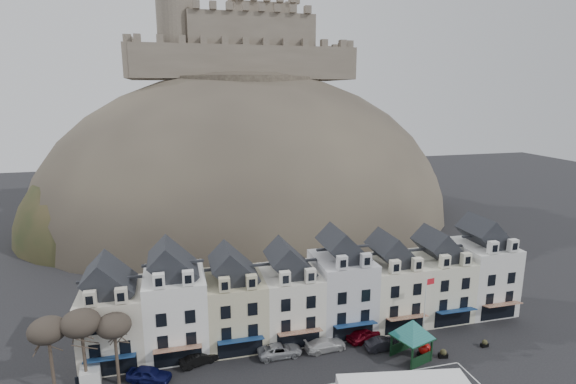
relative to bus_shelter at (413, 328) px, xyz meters
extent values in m
cube|color=beige|center=(-32.18, 8.93, 0.29)|extent=(6.80, 8.00, 8.00)
cube|color=black|center=(-32.18, 8.93, 5.49)|extent=(6.80, 5.76, 2.80)
cube|color=beige|center=(-33.67, 5.33, 5.19)|extent=(1.20, 0.80, 1.60)
cube|color=beige|center=(-30.68, 5.33, 5.19)|extent=(1.20, 0.80, 1.60)
cube|color=black|center=(-32.18, 4.90, -2.41)|extent=(5.10, 0.06, 2.20)
cube|color=navy|center=(-32.18, 4.23, -1.11)|extent=(5.10, 1.29, 0.43)
cube|color=white|center=(-25.38, 8.93, 0.89)|extent=(6.80, 8.00, 9.20)
cube|color=black|center=(-25.38, 8.93, 6.69)|extent=(6.80, 5.76, 2.80)
cube|color=white|center=(-26.87, 5.33, 6.39)|extent=(1.20, 0.80, 1.60)
cube|color=white|center=(-23.88, 5.33, 6.39)|extent=(1.20, 0.80, 1.60)
cube|color=black|center=(-25.38, 4.90, -2.41)|extent=(5.10, 0.06, 2.20)
cube|color=maroon|center=(-25.38, 4.23, -1.11)|extent=(5.10, 1.29, 0.43)
cube|color=beige|center=(-18.58, 8.93, 0.29)|extent=(6.80, 8.00, 8.00)
cube|color=black|center=(-18.58, 8.93, 5.49)|extent=(6.80, 5.76, 2.80)
cube|color=beige|center=(-20.07, 5.33, 5.19)|extent=(1.20, 0.80, 1.60)
cube|color=beige|center=(-17.08, 5.33, 5.19)|extent=(1.20, 0.80, 1.60)
cube|color=black|center=(-18.58, 4.90, -2.41)|extent=(5.10, 0.06, 2.20)
cube|color=navy|center=(-18.58, 4.23, -1.11)|extent=(5.10, 1.29, 0.43)
cube|color=white|center=(-11.78, 8.93, 0.29)|extent=(6.80, 8.00, 8.00)
cube|color=black|center=(-11.78, 8.93, 5.49)|extent=(6.80, 5.76, 2.80)
cube|color=white|center=(-13.27, 5.33, 5.19)|extent=(1.20, 0.80, 1.60)
cube|color=white|center=(-10.28, 5.33, 5.19)|extent=(1.20, 0.80, 1.60)
cube|color=black|center=(-11.78, 4.90, -2.41)|extent=(5.10, 0.06, 2.20)
cube|color=maroon|center=(-11.78, 4.23, -1.11)|extent=(5.10, 1.29, 0.43)
cube|color=silver|center=(-4.98, 8.93, 0.89)|extent=(6.80, 8.00, 9.20)
cube|color=black|center=(-4.98, 8.93, 6.69)|extent=(6.80, 5.76, 2.80)
cube|color=silver|center=(-6.47, 5.33, 6.39)|extent=(1.20, 0.80, 1.60)
cube|color=silver|center=(-3.48, 5.33, 6.39)|extent=(1.20, 0.80, 1.60)
cube|color=black|center=(-4.98, 4.90, -2.41)|extent=(5.10, 0.06, 2.20)
cube|color=navy|center=(-4.98, 4.23, -1.11)|extent=(5.10, 1.29, 0.43)
cube|color=white|center=(1.82, 8.93, 0.29)|extent=(6.80, 8.00, 8.00)
cube|color=black|center=(1.82, 8.93, 5.49)|extent=(6.80, 5.76, 2.80)
cube|color=white|center=(0.33, 5.33, 5.19)|extent=(1.20, 0.80, 1.60)
cube|color=white|center=(3.32, 5.33, 5.19)|extent=(1.20, 0.80, 1.60)
cube|color=black|center=(1.82, 4.90, -2.41)|extent=(5.10, 0.06, 2.20)
cube|color=maroon|center=(1.82, 4.23, -1.11)|extent=(5.10, 1.29, 0.43)
cube|color=silver|center=(8.62, 8.93, 0.29)|extent=(6.80, 8.00, 8.00)
cube|color=black|center=(8.62, 8.93, 5.49)|extent=(6.80, 5.76, 2.80)
cube|color=silver|center=(7.13, 5.33, 5.19)|extent=(1.20, 0.80, 1.60)
cube|color=silver|center=(10.12, 5.33, 5.19)|extent=(1.20, 0.80, 1.60)
cube|color=black|center=(8.62, 4.90, -2.41)|extent=(5.10, 0.06, 2.20)
cube|color=navy|center=(8.62, 4.23, -1.11)|extent=(5.10, 1.29, 0.43)
cube|color=white|center=(15.42, 8.93, 0.89)|extent=(6.80, 8.00, 9.20)
cube|color=black|center=(15.42, 8.93, 6.69)|extent=(6.80, 5.76, 2.80)
cube|color=white|center=(13.93, 5.33, 6.39)|extent=(1.20, 0.80, 1.60)
cube|color=white|center=(16.92, 5.33, 6.39)|extent=(1.20, 0.80, 1.60)
cube|color=black|center=(15.42, 4.90, -2.41)|extent=(5.10, 0.06, 2.20)
cube|color=maroon|center=(15.42, 4.23, -1.11)|extent=(5.10, 1.29, 0.43)
ellipsoid|color=#39322C|center=(-8.38, 62.93, -3.71)|extent=(96.00, 76.00, 68.00)
ellipsoid|color=#28361B|center=(-30.38, 56.93, -3.71)|extent=(52.00, 44.00, 42.00)
ellipsoid|color=#39322C|center=(15.62, 66.93, -3.71)|extent=(56.00, 48.00, 46.00)
ellipsoid|color=#28361B|center=(-12.38, 48.93, -3.71)|extent=(40.00, 28.00, 28.00)
ellipsoid|color=#39322C|center=(1.62, 50.93, -3.71)|extent=(36.00, 28.00, 24.00)
cylinder|color=#39322C|center=(-8.38, 62.93, 27.29)|extent=(30.00, 30.00, 3.00)
cube|color=#65594D|center=(-8.38, 58.93, 31.79)|extent=(48.00, 2.20, 7.00)
cube|color=#65594D|center=(-8.38, 78.93, 31.79)|extent=(48.00, 2.20, 7.00)
cube|color=#65594D|center=(-32.38, 68.93, 31.79)|extent=(2.20, 22.00, 7.00)
cube|color=#65594D|center=(15.62, 68.93, 31.79)|extent=(2.20, 22.00, 7.00)
cube|color=#65594D|center=(-6.38, 68.93, 37.29)|extent=(28.00, 18.00, 10.00)
cube|color=#65594D|center=(-2.38, 70.93, 38.79)|extent=(14.00, 12.00, 13.00)
cylinder|color=#65594D|center=(-22.38, 64.93, 37.29)|extent=(8.40, 8.40, 18.00)
cylinder|color=#382F23|center=(-37.38, 3.43, -0.84)|extent=(0.32, 0.32, 5.74)
ellipsoid|color=#383028|center=(-37.38, 3.43, 3.26)|extent=(3.61, 3.61, 2.54)
cylinder|color=#382F23|center=(-34.38, 3.43, -0.70)|extent=(0.32, 0.32, 6.02)
ellipsoid|color=#383028|center=(-34.38, 3.43, 3.60)|extent=(3.78, 3.78, 2.67)
cylinder|color=#382F23|center=(-31.38, 3.43, -0.98)|extent=(0.32, 0.32, 5.46)
ellipsoid|color=#383028|center=(-31.38, 3.43, 2.92)|extent=(3.43, 3.43, 2.42)
cube|color=white|center=(-5.25, -7.55, -0.46)|extent=(12.13, 4.69, 0.27)
cube|color=orange|center=(0.64, -8.61, -0.65)|extent=(0.30, 1.31, 0.31)
cube|color=black|center=(-1.93, 0.99, -2.34)|extent=(0.21, 0.21, 2.73)
cube|color=black|center=(0.99, 1.93, -2.34)|extent=(0.21, 0.21, 2.73)
cube|color=black|center=(-0.99, -1.93, -2.34)|extent=(0.21, 0.21, 2.73)
cube|color=black|center=(1.93, -0.99, -2.34)|extent=(0.21, 0.21, 2.73)
cube|color=black|center=(0.00, 0.00, -0.98)|extent=(4.73, 4.73, 0.14)
cone|color=#155A5C|center=(0.00, 0.00, 0.05)|extent=(7.16, 7.16, 2.05)
cube|color=black|center=(1.62, -0.13, -3.48)|extent=(1.18, 1.18, 0.45)
sphere|color=#B70E0A|center=(1.62, -0.13, -2.67)|extent=(1.40, 1.40, 1.40)
cylinder|color=silver|center=(3.06, 2.66, 0.46)|extent=(0.13, 0.13, 8.34)
cube|color=red|center=(3.63, 2.76, 4.00)|extent=(1.13, 0.23, 0.73)
cube|color=white|center=(-34.23, 4.93, -2.70)|extent=(2.43, 4.61, 2.01)
cube|color=black|center=(-34.23, 4.93, -2.32)|extent=(1.82, 0.29, 0.86)
cube|color=black|center=(3.62, -0.78, -3.45)|extent=(1.11, 0.70, 0.52)
sphere|color=#28361B|center=(3.62, -0.78, -3.04)|extent=(0.72, 0.72, 0.72)
cube|color=black|center=(9.62, -0.07, -3.48)|extent=(0.92, 0.50, 0.45)
sphere|color=#28361B|center=(9.62, -0.07, -3.13)|extent=(0.63, 0.63, 0.63)
imported|color=#0D1142|center=(-28.38, 3.14, -2.92)|extent=(4.96, 3.45, 1.57)
imported|color=black|center=(-23.18, 4.89, -3.01)|extent=(4.47, 2.71, 1.39)
imported|color=#A2A5AA|center=(-14.16, 4.19, -3.00)|extent=(5.07, 2.43, 1.42)
imported|color=silver|center=(-8.78, 3.98, -3.00)|extent=(5.05, 2.41, 1.42)
imported|color=#51040E|center=(-3.58, 4.93, -2.92)|extent=(5.00, 3.45, 1.58)
imported|color=black|center=(-2.21, 2.43, -3.00)|extent=(4.31, 1.57, 1.41)
camera|label=1|loc=(-24.73, -40.32, 25.79)|focal=28.00mm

